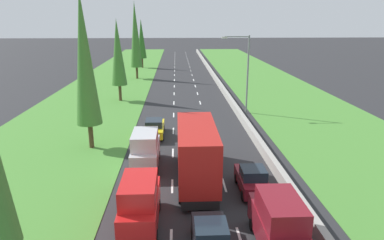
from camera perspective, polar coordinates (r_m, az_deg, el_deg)
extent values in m
plane|color=#28282B|center=(61.22, -1.25, 6.04)|extent=(300.00, 300.00, 0.00)
cube|color=#478433|center=(62.23, -13.04, 5.82)|extent=(14.00, 140.00, 0.04)
cube|color=#478433|center=(63.19, 11.94, 6.04)|extent=(14.00, 140.00, 0.04)
cube|color=#9E9B93|center=(61.54, 4.09, 6.46)|extent=(0.44, 120.00, 0.85)
cube|color=white|center=(23.82, -3.24, -10.70)|extent=(0.14, 2.00, 0.01)
cube|color=white|center=(29.30, -3.13, -5.39)|extent=(0.14, 2.00, 0.01)
cube|color=white|center=(34.95, -3.06, -1.77)|extent=(0.14, 2.00, 0.01)
cube|color=white|center=(40.70, -3.01, 0.83)|extent=(0.14, 2.00, 0.01)
cube|color=white|center=(46.51, -2.97, 2.78)|extent=(0.14, 2.00, 0.01)
cube|color=white|center=(52.37, -2.94, 4.30)|extent=(0.14, 2.00, 0.01)
cube|color=white|center=(58.25, -2.91, 5.51)|extent=(0.14, 2.00, 0.01)
cube|color=white|center=(64.16, -2.89, 6.50)|extent=(0.14, 2.00, 0.01)
cube|color=white|center=(70.08, -2.87, 7.32)|extent=(0.14, 2.00, 0.01)
cube|color=white|center=(76.01, -2.86, 8.02)|extent=(0.14, 2.00, 0.01)
cube|color=white|center=(81.96, -2.85, 8.61)|extent=(0.14, 2.00, 0.01)
cube|color=white|center=(87.91, -2.84, 9.12)|extent=(0.14, 2.00, 0.01)
cube|color=white|center=(93.87, -2.83, 9.57)|extent=(0.14, 2.00, 0.01)
cube|color=white|center=(99.83, -2.82, 9.97)|extent=(0.14, 2.00, 0.01)
cube|color=white|center=(105.80, -2.81, 10.32)|extent=(0.14, 2.00, 0.01)
cube|color=white|center=(111.77, -2.81, 10.63)|extent=(0.14, 2.00, 0.01)
cube|color=white|center=(117.74, -2.80, 10.91)|extent=(0.14, 2.00, 0.01)
cube|color=white|center=(18.92, 7.83, -18.63)|extent=(0.14, 2.00, 0.01)
cube|color=white|center=(24.02, 5.28, -10.50)|extent=(0.14, 2.00, 0.01)
cube|color=white|center=(29.46, 3.72, -5.27)|extent=(0.14, 2.00, 0.01)
cube|color=white|center=(35.08, 2.67, -1.70)|extent=(0.14, 2.00, 0.01)
cube|color=white|center=(40.82, 1.91, 0.89)|extent=(0.14, 2.00, 0.01)
cube|color=white|center=(46.61, 1.34, 2.83)|extent=(0.14, 2.00, 0.01)
cube|color=white|center=(52.46, 0.90, 4.34)|extent=(0.14, 2.00, 0.01)
cube|color=white|center=(58.33, 0.54, 5.55)|extent=(0.14, 2.00, 0.01)
cube|color=white|center=(64.23, 0.25, 6.53)|extent=(0.14, 2.00, 0.01)
cube|color=white|center=(70.15, 0.01, 7.35)|extent=(0.14, 2.00, 0.01)
cube|color=white|center=(76.08, -0.20, 8.04)|extent=(0.14, 2.00, 0.01)
cube|color=white|center=(82.02, -0.37, 8.64)|extent=(0.14, 2.00, 0.01)
cube|color=white|center=(87.96, -0.53, 9.15)|extent=(0.14, 2.00, 0.01)
cube|color=white|center=(93.92, -0.66, 9.59)|extent=(0.14, 2.00, 0.01)
cube|color=white|center=(99.88, -0.78, 9.99)|extent=(0.14, 2.00, 0.01)
cube|color=white|center=(105.84, -0.89, 10.34)|extent=(0.14, 2.00, 0.01)
cube|color=white|center=(111.81, -0.98, 10.65)|extent=(0.14, 2.00, 0.01)
cube|color=white|center=(117.78, -1.07, 10.93)|extent=(0.14, 2.00, 0.01)
cube|color=black|center=(17.48, 3.02, -18.99)|extent=(1.68, 3.90, 0.76)
cube|color=#19232D|center=(16.84, 3.16, -17.63)|extent=(1.52, 1.60, 0.64)
cylinder|color=black|center=(18.64, 0.18, -17.89)|extent=(0.22, 0.64, 0.64)
cylinder|color=black|center=(18.76, 5.06, -17.71)|extent=(0.22, 0.64, 0.64)
cube|color=red|center=(19.48, -8.40, -14.02)|extent=(1.90, 4.90, 1.40)
cube|color=red|center=(18.62, -8.65, -11.16)|extent=(1.80, 3.10, 1.10)
cylinder|color=black|center=(21.23, -10.32, -13.56)|extent=(0.22, 0.64, 0.64)
cylinder|color=black|center=(21.07, -5.50, -13.61)|extent=(0.22, 0.64, 0.64)
cylinder|color=black|center=(18.69, -11.58, -18.16)|extent=(0.22, 0.64, 0.64)
cylinder|color=black|center=(18.50, -5.96, -18.28)|extent=(0.22, 0.64, 0.64)
cube|color=black|center=(24.49, 0.62, -8.34)|extent=(2.20, 9.40, 0.56)
cube|color=red|center=(27.28, 0.21, -2.27)|extent=(2.40, 2.20, 2.50)
cube|color=#B21E19|center=(22.72, 0.79, -5.06)|extent=(2.44, 7.20, 3.30)
cylinder|color=black|center=(27.59, -2.10, -6.07)|extent=(0.22, 0.64, 0.64)
cylinder|color=black|center=(27.70, 2.57, -5.99)|extent=(0.22, 0.64, 0.64)
cylinder|color=black|center=(22.62, -1.95, -11.33)|extent=(0.22, 0.64, 0.64)
cylinder|color=black|center=(22.74, 3.81, -11.19)|extent=(0.22, 0.64, 0.64)
cylinder|color=black|center=(21.66, -1.92, -12.64)|extent=(0.22, 0.64, 0.64)
cylinder|color=black|center=(21.80, 4.12, -12.49)|extent=(0.22, 0.64, 0.64)
cube|color=maroon|center=(18.10, 13.76, -16.91)|extent=(1.90, 4.90, 1.40)
cube|color=maroon|center=(17.21, 14.33, -13.94)|extent=(1.80, 3.10, 1.10)
cylinder|color=black|center=(19.50, 9.79, -16.45)|extent=(0.22, 0.64, 0.64)
cylinder|color=black|center=(19.92, 14.89, -16.03)|extent=(0.22, 0.64, 0.64)
cube|color=maroon|center=(23.21, 9.71, -9.77)|extent=(1.68, 3.90, 0.76)
cube|color=#19232D|center=(22.65, 9.95, -8.50)|extent=(1.52, 1.60, 0.64)
cylinder|color=black|center=(24.30, 7.30, -9.41)|extent=(0.22, 0.64, 0.64)
cylinder|color=black|center=(24.59, 10.83, -9.25)|extent=(0.22, 0.64, 0.64)
cylinder|color=black|center=(22.18, 8.36, -12.10)|extent=(0.22, 0.64, 0.64)
cylinder|color=black|center=(22.50, 12.25, -11.87)|extent=(0.22, 0.64, 0.64)
cube|color=silver|center=(26.51, -7.55, -5.53)|extent=(1.90, 4.90, 1.40)
cube|color=silver|center=(25.80, -7.70, -3.19)|extent=(1.80, 3.10, 1.10)
cylinder|color=black|center=(28.26, -9.01, -5.71)|extent=(0.22, 0.64, 0.64)
cylinder|color=black|center=(28.12, -5.47, -5.70)|extent=(0.22, 0.64, 0.64)
cylinder|color=black|center=(25.49, -9.74, -8.25)|extent=(0.22, 0.64, 0.64)
cylinder|color=black|center=(25.33, -5.79, -8.26)|extent=(0.22, 0.64, 0.64)
cube|color=yellow|center=(33.45, -6.15, -1.46)|extent=(1.76, 4.50, 0.72)
cube|color=#19232D|center=(33.11, -6.20, -0.45)|extent=(1.56, 1.90, 0.60)
cylinder|color=black|center=(34.94, -7.31, -1.35)|extent=(0.22, 0.64, 0.64)
cylinder|color=black|center=(34.85, -4.69, -1.32)|extent=(0.22, 0.64, 0.64)
cylinder|color=black|center=(32.30, -7.69, -2.83)|extent=(0.22, 0.64, 0.64)
cylinder|color=black|center=(32.20, -4.85, -2.81)|extent=(0.22, 0.64, 0.64)
cylinder|color=#4C3823|center=(31.29, -16.14, -2.47)|extent=(0.40, 0.40, 2.20)
cone|color=#3D752D|center=(29.93, -17.13, 9.50)|extent=(2.13, 2.13, 10.90)
cylinder|color=#4C3823|center=(48.58, -11.63, 4.37)|extent=(0.40, 0.40, 2.20)
cone|color=#3D752D|center=(47.80, -12.00, 10.75)|extent=(2.07, 2.07, 8.66)
cylinder|color=#4C3823|center=(66.41, -8.95, 7.61)|extent=(0.41, 0.41, 2.20)
cone|color=#3D752D|center=(65.76, -9.22, 13.59)|extent=(2.15, 2.15, 11.66)
cylinder|color=#4C3823|center=(81.37, -8.09, 9.19)|extent=(0.40, 0.40, 2.20)
cone|color=#2D6623|center=(80.91, -8.25, 12.98)|extent=(2.07, 2.07, 8.57)
cylinder|color=gray|center=(41.16, 9.05, 7.23)|extent=(0.20, 0.20, 9.00)
cylinder|color=gray|center=(40.47, 7.33, 13.34)|extent=(2.80, 0.12, 0.12)
cube|color=silver|center=(40.26, 5.31, 13.24)|extent=(0.60, 0.28, 0.20)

